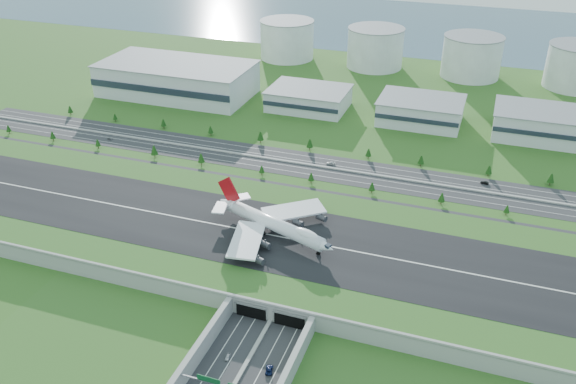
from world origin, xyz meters
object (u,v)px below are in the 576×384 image
(car_4, at_px, (110,139))
(car_2, at_px, (269,370))
(fuel_tank_a, at_px, (287,40))
(boeing_747, at_px, (273,224))
(car_5, at_px, (485,183))
(car_7, at_px, (331,163))
(car_0, at_px, (228,357))

(car_4, bearing_deg, car_2, -121.97)
(fuel_tank_a, relative_size, car_2, 8.97)
(fuel_tank_a, distance_m, boeing_747, 325.45)
(car_4, xyz_separation_m, car_5, (245.98, 18.33, 0.13))
(fuel_tank_a, relative_size, car_5, 10.46)
(fuel_tank_a, height_order, car_7, fuel_tank_a)
(car_0, bearing_deg, car_4, 127.48)
(boeing_747, bearing_deg, car_7, 109.32)
(car_0, height_order, car_2, car_2)
(fuel_tank_a, bearing_deg, boeing_747, -71.68)
(car_0, bearing_deg, car_2, -10.78)
(car_2, bearing_deg, car_4, -57.40)
(boeing_747, bearing_deg, car_2, -50.72)
(fuel_tank_a, height_order, car_5, fuel_tank_a)
(car_4, relative_size, car_7, 0.65)
(boeing_747, bearing_deg, car_4, 170.33)
(car_0, height_order, car_7, car_7)
(fuel_tank_a, height_order, car_0, fuel_tank_a)
(car_5, bearing_deg, car_2, -11.46)
(boeing_747, height_order, car_5, boeing_747)
(car_0, bearing_deg, car_7, 85.51)
(car_0, xyz_separation_m, car_2, (17.50, -1.05, 0.10))
(boeing_747, distance_m, car_5, 141.19)
(car_4, bearing_deg, car_0, -124.73)
(car_0, bearing_deg, car_5, 57.71)
(car_0, distance_m, car_4, 229.50)
(car_0, xyz_separation_m, car_4, (-161.85, 162.72, -0.01))
(car_5, bearing_deg, boeing_747, -33.29)
(car_4, bearing_deg, fuel_tank_a, -2.17)
(car_5, bearing_deg, car_7, -78.17)
(fuel_tank_a, height_order, boeing_747, fuel_tank_a)
(car_2, distance_m, car_5, 193.89)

